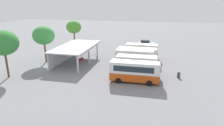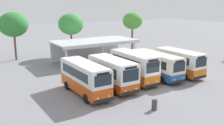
# 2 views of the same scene
# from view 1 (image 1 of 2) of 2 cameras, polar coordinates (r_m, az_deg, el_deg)

# --- Properties ---
(ground_plane) EXTENTS (180.00, 180.00, 0.00)m
(ground_plane) POSITION_cam_1_polar(r_m,az_deg,el_deg) (37.69, 12.05, -1.61)
(ground_plane) COLOR gray
(city_bus_nearest_orange) EXTENTS (2.33, 7.64, 3.29)m
(city_bus_nearest_orange) POSITION_cam_1_polar(r_m,az_deg,el_deg) (30.44, 6.56, -2.30)
(city_bus_nearest_orange) COLOR black
(city_bus_nearest_orange) RESTS_ON ground
(city_bus_second_in_row) EXTENTS (2.47, 7.00, 3.29)m
(city_bus_second_in_row) POSITION_cam_1_polar(r_m,az_deg,el_deg) (33.63, 7.04, -0.40)
(city_bus_second_in_row) COLOR black
(city_bus_second_in_row) RESTS_ON ground
(city_bus_middle_cream) EXTENTS (2.37, 7.16, 3.50)m
(city_bus_middle_cream) POSITION_cam_1_polar(r_m,az_deg,el_deg) (36.88, 6.52, 1.38)
(city_bus_middle_cream) COLOR black
(city_bus_middle_cream) RESTS_ON ground
(city_bus_fourth_amber) EXTENTS (2.39, 7.99, 3.12)m
(city_bus_fourth_amber) POSITION_cam_1_polar(r_m,az_deg,el_deg) (40.16, 7.26, 2.40)
(city_bus_fourth_amber) COLOR black
(city_bus_fourth_amber) RESTS_ON ground
(city_bus_fifth_blue) EXTENTS (2.43, 6.98, 3.22)m
(city_bus_fifth_blue) POSITION_cam_1_polar(r_m,az_deg,el_deg) (43.36, 8.52, 3.52)
(city_bus_fifth_blue) COLOR black
(city_bus_fifth_blue) RESTS_ON ground
(parked_car_flank) EXTENTS (1.98, 4.58, 1.62)m
(parked_car_flank) POSITION_cam_1_polar(r_m,az_deg,el_deg) (56.25, 9.72, 5.64)
(parked_car_flank) COLOR black
(parked_car_flank) RESTS_ON ground
(terminal_canopy) EXTENTS (12.97, 6.42, 3.40)m
(terminal_canopy) POSITION_cam_1_polar(r_m,az_deg,el_deg) (41.07, -11.19, 3.93)
(terminal_canopy) COLOR silver
(terminal_canopy) RESTS_ON ground
(waiting_chair_end_by_column) EXTENTS (0.45, 0.45, 0.86)m
(waiting_chair_end_by_column) POSITION_cam_1_polar(r_m,az_deg,el_deg) (40.58, -9.28, 0.69)
(waiting_chair_end_by_column) COLOR slate
(waiting_chair_end_by_column) RESTS_ON ground
(waiting_chair_second_from_end) EXTENTS (0.45, 0.45, 0.86)m
(waiting_chair_second_from_end) POSITION_cam_1_polar(r_m,az_deg,el_deg) (41.11, -9.02, 0.92)
(waiting_chair_second_from_end) COLOR slate
(waiting_chair_second_from_end) RESTS_ON ground
(waiting_chair_middle_seat) EXTENTS (0.45, 0.45, 0.86)m
(waiting_chair_middle_seat) POSITION_cam_1_polar(r_m,az_deg,el_deg) (41.64, -8.74, 1.14)
(waiting_chair_middle_seat) COLOR slate
(waiting_chair_middle_seat) RESTS_ON ground
(waiting_chair_fourth_seat) EXTENTS (0.45, 0.45, 0.86)m
(waiting_chair_fourth_seat) POSITION_cam_1_polar(r_m,az_deg,el_deg) (42.16, -8.46, 1.36)
(waiting_chair_fourth_seat) COLOR slate
(waiting_chair_fourth_seat) RESTS_ON ground
(roadside_tree_behind_canopy) EXTENTS (4.33, 4.33, 7.36)m
(roadside_tree_behind_canopy) POSITION_cam_1_polar(r_m,az_deg,el_deg) (42.00, -19.09, 7.50)
(roadside_tree_behind_canopy) COLOR brown
(roadside_tree_behind_canopy) RESTS_ON ground
(roadside_tree_east_of_canopy) EXTENTS (3.82, 3.82, 7.34)m
(roadside_tree_east_of_canopy) POSITION_cam_1_polar(r_m,az_deg,el_deg) (52.31, -10.96, 10.10)
(roadside_tree_east_of_canopy) COLOR brown
(roadside_tree_east_of_canopy) RESTS_ON ground
(roadside_tree_west_of_canopy) EXTENTS (4.64, 4.64, 7.73)m
(roadside_tree_west_of_canopy) POSITION_cam_1_polar(r_m,az_deg,el_deg) (35.55, -28.82, 5.07)
(roadside_tree_west_of_canopy) COLOR brown
(roadside_tree_west_of_canopy) RESTS_ON ground
(litter_bin_apron) EXTENTS (0.49, 0.49, 0.90)m
(litter_bin_apron) POSITION_cam_1_polar(r_m,az_deg,el_deg) (34.18, 18.66, -3.33)
(litter_bin_apron) COLOR #3F3F47
(litter_bin_apron) RESTS_ON ground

